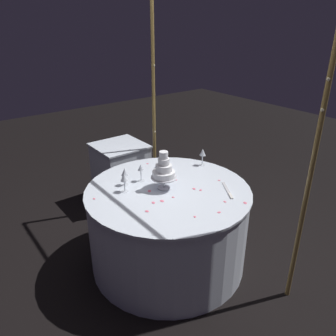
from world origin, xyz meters
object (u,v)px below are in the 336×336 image
at_px(tiered_cake, 164,170).
at_px(wine_glass_4, 141,169).
at_px(wine_glass_3, 164,155).
at_px(wine_glass_0, 203,153).
at_px(cake_knife, 228,191).
at_px(wine_glass_2, 124,178).
at_px(side_table, 121,173).
at_px(main_table, 168,226).
at_px(decorative_arch, 217,88).
at_px(wine_glass_1, 125,173).

bearing_deg(tiered_cake, wine_glass_4, -161.94).
height_order(wine_glass_3, wine_glass_4, wine_glass_3).
xyz_separation_m(wine_glass_0, cake_knife, (0.55, -0.21, -0.12)).
xyz_separation_m(tiered_cake, wine_glass_0, (-0.16, 0.60, -0.04)).
distance_m(tiered_cake, wine_glass_2, 0.34).
xyz_separation_m(wine_glass_2, cake_knife, (0.54, 0.69, -0.12)).
xyz_separation_m(side_table, wine_glass_2, (1.09, -0.57, 0.52)).
bearing_deg(main_table, cake_knife, 47.06).
relative_size(side_table, wine_glass_4, 4.57).
bearing_deg(wine_glass_2, side_table, 152.47).
relative_size(main_table, wine_glass_3, 8.43).
bearing_deg(wine_glass_4, side_table, 160.94).
bearing_deg(wine_glass_2, decorative_arch, 77.46).
bearing_deg(side_table, main_table, -11.19).
relative_size(wine_glass_2, cake_knife, 0.65).
bearing_deg(wine_glass_4, cake_knife, 36.92).
bearing_deg(main_table, wine_glass_4, -161.13).
bearing_deg(side_table, tiered_cake, -12.25).
bearing_deg(decorative_arch, wine_glass_4, -113.70).
distance_m(main_table, side_table, 1.30).
distance_m(side_table, wine_glass_1, 1.22).
bearing_deg(cake_knife, side_table, -175.75).
distance_m(main_table, wine_glass_1, 0.63).
bearing_deg(wine_glass_1, decorative_arch, 69.44).
bearing_deg(wine_glass_3, cake_knife, 9.31).
height_order(main_table, wine_glass_2, wine_glass_2).
xyz_separation_m(side_table, wine_glass_4, (1.00, -0.35, 0.51)).
bearing_deg(decorative_arch, side_table, -167.79).
bearing_deg(wine_glass_1, main_table, 40.30).
bearing_deg(tiered_cake, wine_glass_3, 142.79).
height_order(decorative_arch, cake_knife, decorative_arch).
distance_m(tiered_cake, wine_glass_4, 0.25).
distance_m(decorative_arch, wine_glass_4, 0.96).
bearing_deg(tiered_cake, cake_knife, 45.37).
xyz_separation_m(decorative_arch, wine_glass_1, (-0.29, -0.78, -0.68)).
xyz_separation_m(side_table, wine_glass_1, (0.98, -0.50, 0.51)).
relative_size(decorative_arch, side_table, 3.32).
relative_size(wine_glass_0, wine_glass_1, 1.05).
xyz_separation_m(wine_glass_0, wine_glass_1, (-0.09, -0.83, -0.01)).
relative_size(wine_glass_4, cake_knife, 0.61).
xyz_separation_m(main_table, side_table, (-1.27, 0.25, -0.01)).
bearing_deg(tiered_cake, side_table, 167.75).
bearing_deg(tiered_cake, wine_glass_2, -116.87).
bearing_deg(decorative_arch, tiered_cake, -93.84).
bearing_deg(wine_glass_1, cake_knife, 44.16).
bearing_deg(wine_glass_0, tiered_cake, -74.82).
height_order(decorative_arch, main_table, decorative_arch).
distance_m(main_table, wine_glass_2, 0.63).
distance_m(decorative_arch, tiered_cake, 0.83).
distance_m(decorative_arch, wine_glass_2, 1.09).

